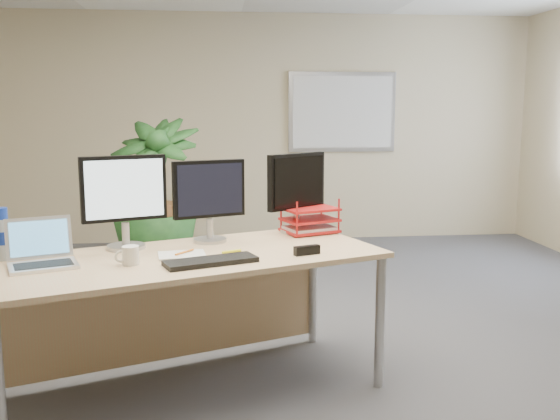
{
  "coord_description": "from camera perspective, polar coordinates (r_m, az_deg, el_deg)",
  "views": [
    {
      "loc": [
        -0.35,
        -3.49,
        1.61
      ],
      "look_at": [
        0.06,
        0.35,
        0.97
      ],
      "focal_mm": 40.0,
      "sensor_mm": 36.0,
      "label": 1
    }
  ],
  "objects": [
    {
      "name": "floor",
      "position": [
        3.86,
        -0.36,
        -15.26
      ],
      "size": [
        8.0,
        8.0,
        0.0
      ],
      "primitive_type": "plane",
      "color": "#414145",
      "rests_on": "ground"
    },
    {
      "name": "back_wall",
      "position": [
        7.51,
        -3.45,
        7.39
      ],
      "size": [
        7.0,
        0.04,
        2.7
      ],
      "primitive_type": "cube",
      "color": "beige",
      "rests_on": "floor"
    },
    {
      "name": "whiteboard",
      "position": [
        7.62,
        5.71,
        8.9
      ],
      "size": [
        1.3,
        0.04,
        0.95
      ],
      "color": "#BBBBC0",
      "rests_on": "back_wall"
    },
    {
      "name": "desk",
      "position": [
        3.62,
        -8.81,
        -6.39
      ],
      "size": [
        2.28,
        1.56,
        0.81
      ],
      "color": "#D8AD7F",
      "rests_on": "floor"
    },
    {
      "name": "floor_plant",
      "position": [
        5.57,
        -11.27,
        0.32
      ],
      "size": [
        1.06,
        1.06,
        1.5
      ],
      "primitive_type": "imported",
      "rotation": [
        0.0,
        0.0,
        -0.31
      ],
      "color": "#133616",
      "rests_on": "floor"
    },
    {
      "name": "monitor_left",
      "position": [
        3.64,
        -14.05,
        1.27
      ],
      "size": [
        0.47,
        0.22,
        0.53
      ],
      "color": "#AEAEB3",
      "rests_on": "desk"
    },
    {
      "name": "monitor_right",
      "position": [
        3.74,
        -6.49,
        1.33
      ],
      "size": [
        0.43,
        0.2,
        0.49
      ],
      "color": "#AEAEB3",
      "rests_on": "desk"
    },
    {
      "name": "monitor_dark",
      "position": [
        4.0,
        1.53,
        2.08
      ],
      "size": [
        0.4,
        0.3,
        0.51
      ],
      "color": "#AEAEB3",
      "rests_on": "desk"
    },
    {
      "name": "laptop",
      "position": [
        3.44,
        -20.97,
        -3.74
      ],
      "size": [
        0.41,
        0.38,
        0.24
      ],
      "color": "white",
      "rests_on": "desk"
    },
    {
      "name": "keyboard",
      "position": [
        3.26,
        -6.35,
        -4.67
      ],
      "size": [
        0.51,
        0.32,
        0.03
      ],
      "primitive_type": "cube",
      "rotation": [
        0.0,
        0.0,
        0.35
      ],
      "color": "black",
      "rests_on": "desk"
    },
    {
      "name": "coffee_mug",
      "position": [
        3.31,
        -13.56,
        -4.06
      ],
      "size": [
        0.13,
        0.09,
        0.1
      ],
      "color": "silver",
      "rests_on": "desk"
    },
    {
      "name": "spiral_notebook",
      "position": [
        3.46,
        -8.97,
        -4.08
      ],
      "size": [
        0.27,
        0.22,
        0.01
      ],
      "primitive_type": "cube",
      "rotation": [
        0.0,
        0.0,
        0.12
      ],
      "color": "silver",
      "rests_on": "desk"
    },
    {
      "name": "orange_pen",
      "position": [
        3.46,
        -8.73,
        -3.82
      ],
      "size": [
        0.1,
        0.12,
        0.01
      ],
      "primitive_type": "cylinder",
      "rotation": [
        0.0,
        1.57,
        0.9
      ],
      "color": "orange",
      "rests_on": "spiral_notebook"
    },
    {
      "name": "yellow_highlighter",
      "position": [
        3.5,
        -4.45,
        -3.79
      ],
      "size": [
        0.11,
        0.06,
        0.02
      ],
      "primitive_type": "cylinder",
      "rotation": [
        0.0,
        1.57,
        0.43
      ],
      "color": "yellow",
      "rests_on": "desk"
    },
    {
      "name": "water_bottle",
      "position": [
        3.61,
        -24.04,
        -2.11
      ],
      "size": [
        0.07,
        0.07,
        0.28
      ],
      "color": "silver",
      "rests_on": "desk"
    },
    {
      "name": "letter_tray",
      "position": [
        4.03,
        2.73,
        -1.08
      ],
      "size": [
        0.4,
        0.35,
        0.16
      ],
      "color": "red",
      "rests_on": "desk"
    },
    {
      "name": "stapler",
      "position": [
        3.44,
        2.47,
        -3.69
      ],
      "size": [
        0.15,
        0.09,
        0.05
      ],
      "primitive_type": "cube",
      "rotation": [
        0.0,
        0.0,
        0.35
      ],
      "color": "black",
      "rests_on": "desk"
    }
  ]
}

